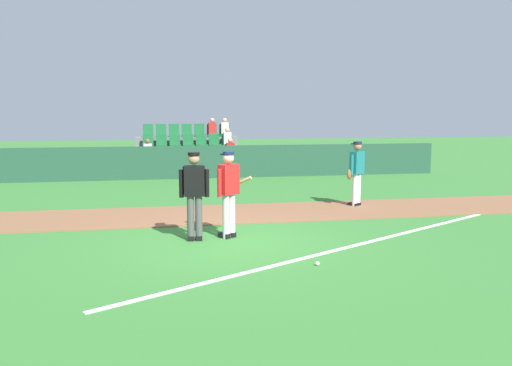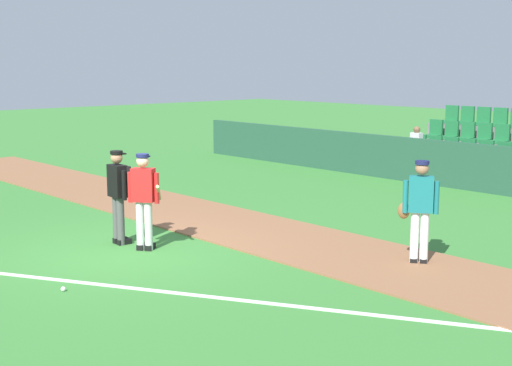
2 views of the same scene
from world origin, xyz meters
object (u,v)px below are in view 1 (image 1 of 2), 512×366
Objects in this scene: batter_red_jersey at (229,191)px; runner_teal_jersey at (356,171)px; baseball at (317,264)px; umpire_home_plate at (194,191)px.

batter_red_jersey is 1.00× the size of runner_teal_jersey.
batter_red_jersey is 23.78× the size of baseball.
batter_red_jersey is 0.71m from umpire_home_plate.
runner_teal_jersey is 5.85m from baseball.
umpire_home_plate is 5.45m from runner_teal_jersey.
runner_teal_jersey is at bearing 36.86° from batter_red_jersey.
umpire_home_plate and runner_teal_jersey have the same top height.
baseball is at bearing -62.13° from batter_red_jersey.
baseball is at bearing -48.66° from umpire_home_plate.
batter_red_jersey is at bearing 7.69° from umpire_home_plate.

